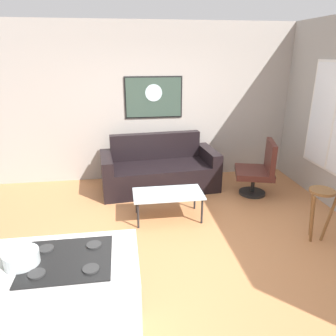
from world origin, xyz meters
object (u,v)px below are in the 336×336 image
(couch, at_px, (159,171))
(armchair, at_px, (259,169))
(mixing_bowl, at_px, (22,259))
(coffee_table, at_px, (168,195))
(bar_stool, at_px, (320,202))
(wall_painting, at_px, (154,97))

(couch, xyz_separation_m, armchair, (1.62, -0.52, 0.14))
(mixing_bowl, bearing_deg, coffee_table, 58.76)
(couch, height_order, bar_stool, couch)
(coffee_table, xyz_separation_m, bar_stool, (1.79, -0.83, 0.16))
(couch, distance_m, armchair, 1.70)
(armchair, distance_m, bar_stool, 1.45)
(bar_stool, distance_m, mixing_bowl, 3.40)
(armchair, xyz_separation_m, mixing_bowl, (-2.93, -2.76, 0.52))
(couch, bearing_deg, coffee_table, -90.34)
(armchair, bearing_deg, wall_painting, 146.54)
(coffee_table, height_order, bar_stool, bar_stool)
(bar_stool, xyz_separation_m, mixing_bowl, (-3.10, -1.33, 0.45))
(wall_painting, bearing_deg, armchair, -33.46)
(couch, distance_m, wall_painting, 1.34)
(armchair, height_order, wall_painting, wall_painting)
(coffee_table, height_order, armchair, armchair)
(coffee_table, relative_size, wall_painting, 0.95)
(bar_stool, relative_size, mixing_bowl, 3.01)
(bar_stool, bearing_deg, wall_painting, 125.64)
(mixing_bowl, xyz_separation_m, wall_painting, (1.30, 3.85, 0.55))
(bar_stool, bearing_deg, armchair, 96.61)
(couch, distance_m, mixing_bowl, 3.60)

